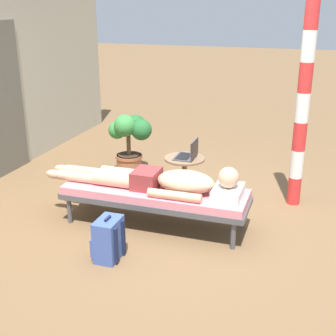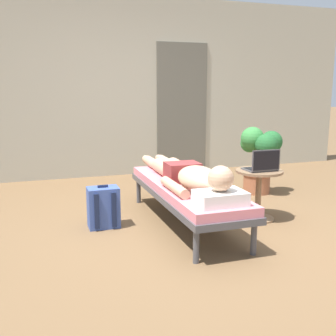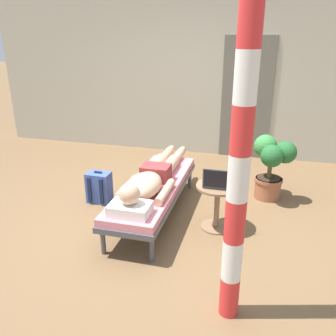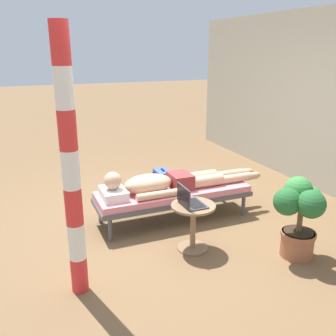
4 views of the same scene
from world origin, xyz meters
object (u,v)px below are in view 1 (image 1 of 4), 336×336
Objects in this scene: person_reclining at (164,181)px; side_table at (184,171)px; lounge_chair at (155,195)px; porch_post at (302,108)px; backpack at (108,239)px; potted_plant at (130,139)px; laptop at (189,153)px.

person_reclining is 4.15× the size of side_table.
porch_post reaches higher than lounge_chair.
lounge_chair is 0.77m from side_table.
side_table is 1.59m from backpack.
lounge_chair is at bearing 127.03° from porch_post.
laptop is at bearing -119.78° from potted_plant.
porch_post is at bearing -52.97° from lounge_chair.
porch_post reaches higher than potted_plant.
potted_plant is 2.32m from porch_post.
laptop is at bearing -11.77° from backpack.
potted_plant reaches higher than laptop.
side_table is at bearing -9.95° from backpack.
lounge_chair is 0.92× the size of person_reclining.
person_reclining is 0.77m from laptop.
porch_post is (1.04, -1.37, 0.81)m from lounge_chair.
backpack reaches higher than lounge_chair.
lounge_chair is 0.20m from person_reclining.
backpack is at bearing 167.61° from lounge_chair.
side_table is 1.23× the size of backpack.
laptop is (0.77, -0.05, 0.07)m from person_reclining.
backpack is at bearing 161.20° from person_reclining.
lounge_chair is at bearing 172.61° from side_table.
laptop is 0.36× the size of potted_plant.
person_reclining is at bearing 175.93° from laptop.
person_reclining reaches higher than lounge_chair.
backpack is (-0.80, 0.17, -0.15)m from lounge_chair.
lounge_chair is 1.90m from porch_post.
side_table is at bearing -121.11° from potted_plant.
lounge_chair is 4.69× the size of backpack.
laptop is (0.77, -0.15, 0.24)m from lounge_chair.
person_reclining is at bearing -90.00° from lounge_chair.
potted_plant is (2.13, 0.66, 0.31)m from backpack.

